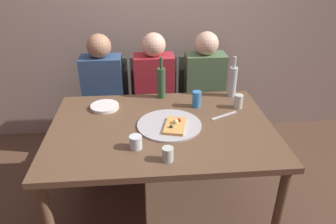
{
  "coord_description": "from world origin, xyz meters",
  "views": [
    {
      "loc": [
        -0.11,
        -1.8,
        1.81
      ],
      "look_at": [
        0.05,
        0.1,
        0.8
      ],
      "focal_mm": 33.46,
      "sensor_mm": 36.0,
      "label": 1
    }
  ],
  "objects_px": {
    "tumbler_far": "(168,154)",
    "guest_by_wall": "(206,92)",
    "tumbler_near": "(136,142)",
    "chair_left": "(106,101)",
    "beer_bottle": "(161,82)",
    "soda_can": "(197,99)",
    "chair_right": "(202,98)",
    "wine_bottle": "(233,81)",
    "pizza_slice_last": "(175,125)",
    "dining_table": "(162,135)",
    "chair_middle": "(155,99)",
    "guest_in_beanie": "(155,94)",
    "plate_stack": "(105,107)",
    "wine_glass": "(238,101)",
    "pizza_tray": "(169,125)",
    "guest_in_sweater": "(103,96)",
    "table_knife": "(224,116)"
  },
  "relations": [
    {
      "from": "dining_table",
      "to": "chair_middle",
      "type": "bearing_deg",
      "value": 90.54
    },
    {
      "from": "wine_glass",
      "to": "guest_in_sweater",
      "type": "relative_size",
      "value": 0.09
    },
    {
      "from": "pizza_slice_last",
      "to": "soda_can",
      "type": "relative_size",
      "value": 2.01
    },
    {
      "from": "dining_table",
      "to": "plate_stack",
      "type": "bearing_deg",
      "value": 143.7
    },
    {
      "from": "tumbler_near",
      "to": "chair_left",
      "type": "distance_m",
      "value": 1.24
    },
    {
      "from": "guest_in_sweater",
      "to": "guest_in_beanie",
      "type": "xyz_separation_m",
      "value": [
        0.47,
        0.0,
        0.0
      ]
    },
    {
      "from": "plate_stack",
      "to": "guest_in_sweater",
      "type": "distance_m",
      "value": 0.49
    },
    {
      "from": "tumbler_near",
      "to": "chair_right",
      "type": "bearing_deg",
      "value": 61.76
    },
    {
      "from": "beer_bottle",
      "to": "pizza_slice_last",
      "type": "bearing_deg",
      "value": -83.34
    },
    {
      "from": "plate_stack",
      "to": "table_knife",
      "type": "relative_size",
      "value": 0.95
    },
    {
      "from": "chair_right",
      "to": "beer_bottle",
      "type": "bearing_deg",
      "value": 47.47
    },
    {
      "from": "guest_by_wall",
      "to": "wine_glass",
      "type": "bearing_deg",
      "value": 103.02
    },
    {
      "from": "wine_glass",
      "to": "pizza_tray",
      "type": "bearing_deg",
      "value": -157.35
    },
    {
      "from": "plate_stack",
      "to": "chair_left",
      "type": "height_order",
      "value": "chair_left"
    },
    {
      "from": "wine_bottle",
      "to": "guest_by_wall",
      "type": "bearing_deg",
      "value": 111.73
    },
    {
      "from": "beer_bottle",
      "to": "tumbler_near",
      "type": "height_order",
      "value": "beer_bottle"
    },
    {
      "from": "tumbler_far",
      "to": "wine_glass",
      "type": "relative_size",
      "value": 0.81
    },
    {
      "from": "pizza_tray",
      "to": "plate_stack",
      "type": "relative_size",
      "value": 2.06
    },
    {
      "from": "beer_bottle",
      "to": "guest_in_sweater",
      "type": "height_order",
      "value": "guest_in_sweater"
    },
    {
      "from": "tumbler_far",
      "to": "guest_by_wall",
      "type": "xyz_separation_m",
      "value": [
        0.45,
        1.15,
        -0.15
      ]
    },
    {
      "from": "tumbler_far",
      "to": "guest_by_wall",
      "type": "relative_size",
      "value": 0.07
    },
    {
      "from": "table_knife",
      "to": "guest_in_sweater",
      "type": "bearing_deg",
      "value": -62.2
    },
    {
      "from": "dining_table",
      "to": "chair_left",
      "type": "xyz_separation_m",
      "value": [
        -0.48,
        0.92,
        -0.17
      ]
    },
    {
      "from": "chair_left",
      "to": "beer_bottle",
      "type": "bearing_deg",
      "value": 137.37
    },
    {
      "from": "chair_right",
      "to": "wine_glass",
      "type": "bearing_deg",
      "value": 100.26
    },
    {
      "from": "soda_can",
      "to": "guest_in_beanie",
      "type": "xyz_separation_m",
      "value": [
        -0.29,
        0.5,
        -0.17
      ]
    },
    {
      "from": "tumbler_near",
      "to": "tumbler_far",
      "type": "distance_m",
      "value": 0.23
    },
    {
      "from": "beer_bottle",
      "to": "guest_in_beanie",
      "type": "distance_m",
      "value": 0.4
    },
    {
      "from": "dining_table",
      "to": "tumbler_far",
      "type": "distance_m",
      "value": 0.4
    },
    {
      "from": "chair_middle",
      "to": "guest_by_wall",
      "type": "relative_size",
      "value": 0.77
    },
    {
      "from": "wine_glass",
      "to": "beer_bottle",
      "type": "bearing_deg",
      "value": 157.24
    },
    {
      "from": "tumbler_far",
      "to": "table_knife",
      "type": "xyz_separation_m",
      "value": [
        0.44,
        0.49,
        -0.04
      ]
    },
    {
      "from": "tumbler_near",
      "to": "guest_by_wall",
      "type": "height_order",
      "value": "guest_by_wall"
    },
    {
      "from": "beer_bottle",
      "to": "plate_stack",
      "type": "distance_m",
      "value": 0.47
    },
    {
      "from": "chair_left",
      "to": "guest_in_sweater",
      "type": "bearing_deg",
      "value": 90.0
    },
    {
      "from": "chair_left",
      "to": "guest_in_sweater",
      "type": "xyz_separation_m",
      "value": [
        -0.0,
        -0.15,
        0.13
      ]
    },
    {
      "from": "chair_right",
      "to": "guest_in_beanie",
      "type": "xyz_separation_m",
      "value": [
        -0.47,
        -0.15,
        0.13
      ]
    },
    {
      "from": "dining_table",
      "to": "chair_left",
      "type": "distance_m",
      "value": 1.05
    },
    {
      "from": "soda_can",
      "to": "chair_left",
      "type": "relative_size",
      "value": 0.14
    },
    {
      "from": "guest_by_wall",
      "to": "pizza_tray",
      "type": "bearing_deg",
      "value": 62.17
    },
    {
      "from": "pizza_slice_last",
      "to": "guest_in_beanie",
      "type": "relative_size",
      "value": 0.21
    },
    {
      "from": "wine_bottle",
      "to": "wine_glass",
      "type": "xyz_separation_m",
      "value": [
        -0.01,
        -0.21,
        -0.08
      ]
    },
    {
      "from": "wine_glass",
      "to": "soda_can",
      "type": "height_order",
      "value": "soda_can"
    },
    {
      "from": "soda_can",
      "to": "pizza_tray",
      "type": "bearing_deg",
      "value": -130.64
    },
    {
      "from": "soda_can",
      "to": "wine_bottle",
      "type": "bearing_deg",
      "value": 28.45
    },
    {
      "from": "pizza_slice_last",
      "to": "wine_bottle",
      "type": "relative_size",
      "value": 0.76
    },
    {
      "from": "chair_right",
      "to": "guest_in_beanie",
      "type": "height_order",
      "value": "guest_in_beanie"
    },
    {
      "from": "plate_stack",
      "to": "chair_middle",
      "type": "height_order",
      "value": "chair_middle"
    },
    {
      "from": "dining_table",
      "to": "wine_bottle",
      "type": "xyz_separation_m",
      "value": [
        0.59,
        0.43,
        0.2
      ]
    },
    {
      "from": "soda_can",
      "to": "chair_right",
      "type": "bearing_deg",
      "value": 74.8
    }
  ]
}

